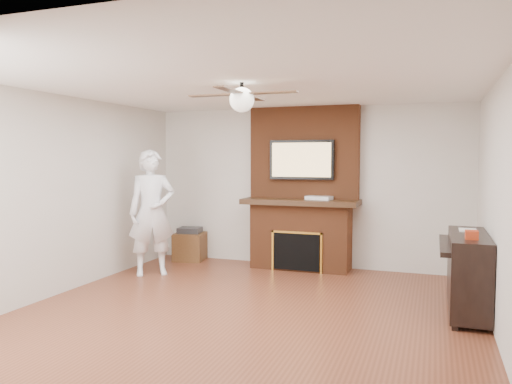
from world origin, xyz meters
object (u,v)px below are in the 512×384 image
(piano, at_px, (467,271))
(person, at_px, (152,213))
(side_table, at_px, (190,245))
(fireplace, at_px, (302,204))

(piano, bearing_deg, person, 174.26)
(side_table, bearing_deg, person, -101.02)
(fireplace, bearing_deg, person, -148.79)
(fireplace, height_order, piano, fireplace)
(person, bearing_deg, fireplace, -6.31)
(fireplace, bearing_deg, piano, -35.05)
(fireplace, height_order, person, fireplace)
(person, height_order, side_table, person)
(person, xyz_separation_m, piano, (4.23, -0.42, -0.44))
(fireplace, xyz_separation_m, side_table, (-1.91, -0.07, -0.74))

